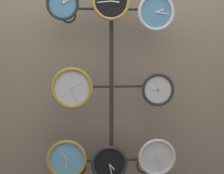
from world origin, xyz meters
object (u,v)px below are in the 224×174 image
(clock_middle_right, at_px, (158,90))
(clock_bottom_right, at_px, (157,157))
(clock_top_right, at_px, (156,12))
(clock_bottom_left, at_px, (67,159))
(clock_middle_left, at_px, (72,88))
(clock_top_left, at_px, (63,4))
(clock_top_center, at_px, (111,1))
(clock_bottom_center, at_px, (109,164))
(display_stand, at_px, (111,136))

(clock_middle_right, relative_size, clock_bottom_right, 0.86)
(clock_top_right, bearing_deg, clock_bottom_left, 177.39)
(clock_top_right, relative_size, clock_middle_left, 0.89)
(clock_top_left, distance_m, clock_middle_left, 0.63)
(clock_top_left, relative_size, clock_middle_left, 0.77)
(clock_top_right, bearing_deg, clock_top_center, 179.65)
(clock_top_center, distance_m, clock_middle_right, 0.77)
(clock_top_right, distance_m, clock_bottom_left, 1.34)
(clock_middle_left, relative_size, clock_middle_right, 1.21)
(clock_top_right, bearing_deg, clock_bottom_center, 178.18)
(display_stand, distance_m, clock_top_center, 1.07)
(clock_top_center, height_order, clock_top_right, clock_top_center)
(clock_top_right, xyz_separation_m, clock_bottom_right, (0.03, 0.01, -1.14))
(display_stand, height_order, clock_bottom_right, display_stand)
(clock_middle_left, distance_m, clock_bottom_right, 0.88)
(clock_top_right, height_order, clock_bottom_right, clock_top_right)
(clock_middle_right, distance_m, clock_bottom_center, 0.70)
(clock_top_center, xyz_separation_m, clock_top_right, (0.35, -0.00, -0.08))
(display_stand, xyz_separation_m, clock_top_center, (-0.01, -0.12, 1.06))
(clock_top_right, relative_size, clock_bottom_center, 0.98)
(clock_bottom_left, relative_size, clock_bottom_center, 1.09)
(clock_top_center, relative_size, clock_middle_left, 0.91)
(clock_top_center, bearing_deg, clock_top_left, 178.32)
(display_stand, height_order, clock_top_left, display_stand)
(clock_middle_left, xyz_separation_m, clock_middle_right, (0.68, 0.03, -0.02))
(clock_bottom_left, bearing_deg, clock_middle_left, -28.66)
(display_stand, distance_m, clock_bottom_right, 0.41)
(clock_top_left, xyz_separation_m, clock_bottom_right, (0.73, -0.00, -1.20))
(clock_middle_right, bearing_deg, clock_top_center, -174.47)
(clock_middle_left, bearing_deg, clock_bottom_right, 0.66)
(clock_top_left, distance_m, clock_bottom_right, 1.40)
(clock_top_right, distance_m, clock_bottom_right, 1.14)
(clock_top_right, height_order, clock_bottom_left, clock_top_right)
(clock_bottom_center, bearing_deg, clock_middle_left, -178.59)
(display_stand, height_order, clock_top_center, display_stand)
(display_stand, xyz_separation_m, clock_bottom_right, (0.36, -0.11, -0.16))
(clock_top_center, height_order, clock_bottom_right, clock_top_center)
(clock_middle_left, relative_size, clock_bottom_center, 1.09)
(clock_middle_left, distance_m, clock_middle_right, 0.68)
(clock_top_left, xyz_separation_m, clock_bottom_left, (0.01, 0.02, -1.20))
(clock_top_left, distance_m, clock_bottom_center, 1.28)
(clock_top_right, distance_m, clock_bottom_center, 1.23)
(display_stand, relative_size, clock_bottom_center, 7.28)
(display_stand, distance_m, clock_bottom_center, 0.23)
(clock_bottom_left, bearing_deg, clock_top_left, -122.36)
(clock_bottom_left, height_order, clock_bottom_right, clock_bottom_left)
(clock_bottom_right, bearing_deg, clock_bottom_left, 178.44)
(clock_top_left, xyz_separation_m, clock_bottom_center, (0.35, -0.00, -1.24))
(display_stand, height_order, clock_middle_left, display_stand)
(clock_top_left, bearing_deg, clock_bottom_left, 57.64)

